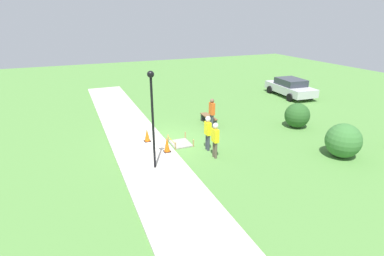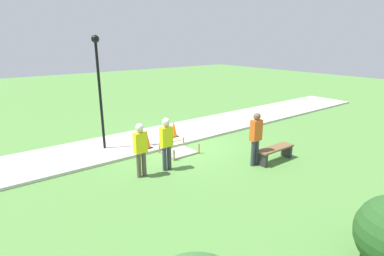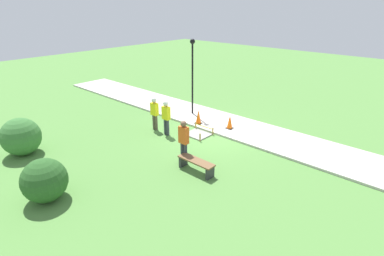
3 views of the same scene
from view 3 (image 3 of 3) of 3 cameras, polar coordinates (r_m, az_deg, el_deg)
name	(u,v)px [view 3 (image 3 of 3)]	position (r m, az deg, el deg)	size (l,w,h in m)	color
ground_plane	(214,134)	(15.02, 4.13, -1.15)	(60.00, 60.00, 0.00)	#51843D
sidewalk	(230,125)	(16.05, 7.23, 0.55)	(28.00, 2.82, 0.10)	#BCB7AD
wet_concrete_patch	(198,134)	(14.86, 1.09, -1.18)	(1.18, 1.03, 0.40)	gray
traffic_cone_near_patch	(230,122)	(15.39, 7.20, 1.15)	(0.34, 0.34, 0.70)	black
traffic_cone_far_patch	(198,117)	(15.90, 1.24, 2.14)	(0.34, 0.34, 0.75)	black
park_bench	(196,164)	(11.59, 0.79, -6.83)	(1.57, 0.44, 0.51)	#2D2D33
worker_supervisor	(154,111)	(15.26, -7.16, 3.28)	(0.40, 0.25, 1.73)	brown
worker_assistant	(166,115)	(14.58, -4.96, 2.54)	(0.40, 0.26, 1.77)	#383D47
bystander_in_orange_shirt	(184,139)	(11.91, -1.59, -2.17)	(0.40, 0.24, 1.84)	#383D47
lamppost_near	(192,67)	(16.80, 0.09, 11.62)	(0.28, 0.28, 4.20)	black
shrub_rounded_near	(45,180)	(10.99, -26.28, -8.94)	(1.47, 1.47, 1.47)	#285623
shrub_rounded_mid	(21,137)	(14.66, -29.81, -1.44)	(1.63, 1.63, 1.63)	#387033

